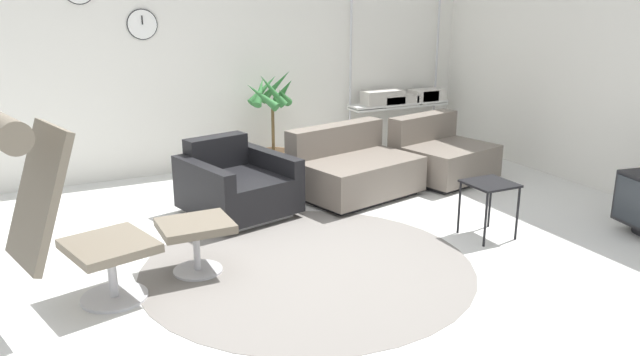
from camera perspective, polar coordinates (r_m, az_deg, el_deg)
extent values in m
plane|color=silver|center=(4.99, -2.12, -6.73)|extent=(12.00, 12.00, 0.00)
cube|color=silver|center=(7.18, -11.34, 11.65)|extent=(12.00, 0.06, 2.80)
cylinder|color=black|center=(7.00, -15.95, 13.35)|extent=(0.32, 0.01, 0.32)
cylinder|color=white|center=(7.00, -15.95, 13.35)|extent=(0.30, 0.02, 0.30)
cube|color=black|center=(6.99, -15.95, 13.72)|extent=(0.01, 0.01, 0.09)
cube|color=silver|center=(6.84, 26.16, 10.08)|extent=(0.06, 12.00, 2.80)
cylinder|color=slate|center=(4.73, -1.14, -8.08)|extent=(2.49, 2.49, 0.01)
cylinder|color=#BCBCC1|center=(4.48, -18.26, -10.29)|extent=(0.54, 0.54, 0.02)
cylinder|color=#BCBCC1|center=(4.41, -18.46, -8.30)|extent=(0.06, 0.06, 0.32)
cube|color=#6B6051|center=(4.33, -18.70, -5.89)|extent=(0.63, 0.66, 0.06)
cube|color=#6B6051|center=(4.07, -24.36, -1.43)|extent=(0.46, 0.61, 0.83)
cylinder|color=#6B6051|center=(3.94, -26.99, 3.78)|extent=(0.31, 0.52, 0.19)
cylinder|color=#BCBCC1|center=(4.73, -11.10, -8.28)|extent=(0.36, 0.36, 0.02)
cylinder|color=#BCBCC1|center=(4.67, -11.21, -6.42)|extent=(0.05, 0.05, 0.31)
cube|color=#6B6051|center=(4.60, -11.34, -4.29)|extent=(0.51, 0.43, 0.06)
cube|color=silver|center=(5.83, -7.39, -3.07)|extent=(0.85, 0.89, 0.06)
cube|color=black|center=(5.77, -7.46, -1.28)|extent=(0.81, 1.03, 0.32)
cube|color=black|center=(5.98, -9.47, 2.38)|extent=(0.63, 0.32, 0.30)
cube|color=black|center=(5.94, -4.56, 0.17)|extent=(0.34, 0.91, 0.49)
cube|color=black|center=(5.57, -10.62, -1.20)|extent=(0.34, 0.91, 0.49)
cube|color=black|center=(6.32, 3.31, -1.44)|extent=(1.18, 0.94, 0.05)
cube|color=#70665B|center=(6.26, 3.34, 0.30)|extent=(1.33, 1.09, 0.35)
cube|color=#70665B|center=(6.41, 1.43, 3.64)|extent=(1.17, 0.47, 0.29)
cube|color=black|center=(6.99, 11.21, 0.03)|extent=(0.98, 0.89, 0.05)
cube|color=#70665B|center=(6.93, 11.30, 1.61)|extent=(1.10, 1.04, 0.35)
cube|color=#70665B|center=(7.06, 9.42, 4.62)|extent=(0.95, 0.41, 0.29)
cube|color=black|center=(5.33, 15.29, -0.49)|extent=(0.37, 0.37, 0.02)
cylinder|color=black|center=(5.18, 14.90, -3.72)|extent=(0.02, 0.02, 0.46)
cylinder|color=black|center=(5.39, 17.60, -3.13)|extent=(0.02, 0.02, 0.46)
cylinder|color=black|center=(5.42, 12.61, -2.66)|extent=(0.02, 0.02, 0.46)
cylinder|color=black|center=(5.62, 15.28, -2.13)|extent=(0.02, 0.02, 0.46)
cube|color=#282D33|center=(5.79, 26.57, -1.93)|extent=(0.08, 0.36, 0.38)
cylinder|color=brown|center=(7.19, -4.26, 1.58)|extent=(0.35, 0.35, 0.24)
cylinder|color=#382819|center=(7.17, -4.28, 2.45)|extent=(0.32, 0.32, 0.02)
cylinder|color=brown|center=(7.10, -4.32, 4.65)|extent=(0.04, 0.04, 0.54)
cone|color=#2D6B33|center=(7.11, -3.30, 8.01)|extent=(0.16, 0.39, 0.34)
cone|color=#2D6B33|center=(7.18, -4.08, 8.39)|extent=(0.38, 0.32, 0.41)
cone|color=#2D6B33|center=(7.17, -5.20, 8.08)|extent=(0.42, 0.19, 0.36)
cone|color=#2D6B33|center=(7.07, -5.51, 7.89)|extent=(0.28, 0.34, 0.34)
cone|color=#2D6B33|center=(6.88, -5.35, 7.47)|extent=(0.32, 0.43, 0.31)
cone|color=#2D6B33|center=(6.90, -4.39, 7.99)|extent=(0.34, 0.21, 0.39)
cone|color=#2D6B33|center=(6.99, -3.35, 7.49)|extent=(0.30, 0.30, 0.26)
cylinder|color=#BCBCC1|center=(7.83, 2.80, 9.28)|extent=(0.03, 0.03, 1.97)
cylinder|color=#BCBCC1|center=(8.53, 10.57, 9.62)|extent=(0.03, 0.03, 1.97)
cube|color=white|center=(8.12, 7.21, 6.55)|extent=(1.36, 0.28, 0.02)
cube|color=white|center=(8.12, 7.22, 6.79)|extent=(1.36, 0.28, 0.02)
cube|color=beige|center=(8.09, 7.16, 7.05)|extent=(0.49, 0.24, 0.13)
cube|color=silver|center=(8.33, 9.71, 7.52)|extent=(0.45, 0.24, 0.14)
cube|color=#B7B2A8|center=(8.33, 9.65, 7.36)|extent=(0.24, 0.24, 0.17)
cube|color=beige|center=(7.96, 5.74, 7.36)|extent=(0.54, 0.24, 0.17)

